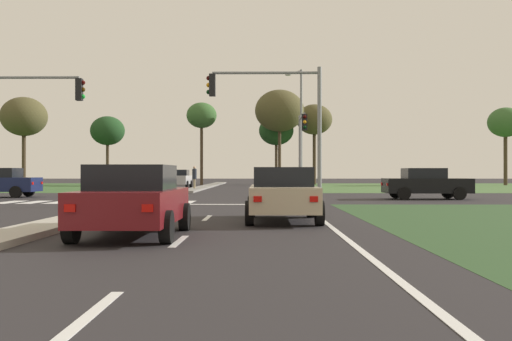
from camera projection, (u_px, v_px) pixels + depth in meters
ground_plane at (167, 198)px, 32.36m from camera, size 200.00×200.00×0.00m
grass_verge_far_right at (477, 187)px, 56.59m from camera, size 35.00×35.00×0.01m
median_island_near at (33, 230)px, 13.36m from camera, size 1.20×22.00×0.14m
median_island_far at (209, 186)px, 57.36m from camera, size 1.20×36.00×0.14m
lane_dash_near at (92, 313)px, 5.75m from camera, size 0.14×2.00×0.01m
lane_dash_second at (179, 241)px, 11.75m from camera, size 0.14×2.00×0.01m
lane_dash_third at (207, 218)px, 17.75m from camera, size 0.14×2.00×0.01m
edge_line_right at (334, 229)px, 14.29m from camera, size 0.14×24.00×0.01m
stop_bar_near at (231, 204)px, 25.32m from camera, size 6.40×0.50×0.01m
crosswalk_bar_near at (9, 202)px, 27.22m from camera, size 0.70×2.80×0.01m
crosswalk_bar_second at (34, 202)px, 27.21m from camera, size 0.70×2.80×0.01m
crosswalk_bar_third at (59, 202)px, 27.20m from camera, size 0.70×2.80×0.01m
crosswalk_bar_fourth at (85, 202)px, 27.19m from camera, size 0.70×2.80×0.01m
crosswalk_bar_fifth at (110, 202)px, 27.18m from camera, size 0.70×2.80×0.01m
crosswalk_bar_sixth at (135, 202)px, 27.16m from camera, size 0.70×2.80×0.01m
crosswalk_bar_seventh at (160, 202)px, 27.15m from camera, size 0.70×2.80×0.01m
crosswalk_bar_eighth at (185, 202)px, 27.14m from camera, size 0.70×2.80×0.01m
car_black_near at (426, 183)px, 30.35m from camera, size 4.30×2.08×1.58m
car_beige_second at (283, 194)px, 16.61m from camera, size 2.00×4.43×1.50m
car_maroon_third at (133, 200)px, 12.63m from camera, size 2.04×4.16×1.51m
car_teal_sixth at (158, 180)px, 43.49m from camera, size 2.01×4.40×1.56m
car_silver_seventh at (179, 179)px, 53.07m from camera, size 1.98×4.48×1.61m
traffic_signal_near_left at (11, 112)px, 25.83m from camera, size 5.18×0.32×5.71m
traffic_signal_far_right at (302, 138)px, 37.22m from camera, size 0.32×4.43×5.06m
traffic_signal_near_right at (279, 109)px, 25.71m from camera, size 4.96×0.32×5.90m
street_lamp_third at (300, 123)px, 51.24m from camera, size 1.44×1.67×10.16m
pedestrian_at_median at (194, 175)px, 45.86m from camera, size 0.34×0.34×1.70m
treeline_near at (24, 117)px, 62.65m from camera, size 4.80×4.80×9.27m
treeline_second at (108, 131)px, 66.94m from camera, size 3.81×3.81×7.66m
treeline_third at (202, 116)px, 64.46m from camera, size 3.24×3.24×8.91m
treeline_fourth at (276, 131)px, 67.56m from camera, size 3.91×3.91×7.77m
treeline_fifth at (280, 111)px, 64.02m from camera, size 5.27×5.27×10.22m
treeline_sixth at (314, 120)px, 67.41m from camera, size 4.02×4.02×9.05m
treeline_seventh at (505, 123)px, 63.77m from camera, size 3.71×3.71×8.30m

